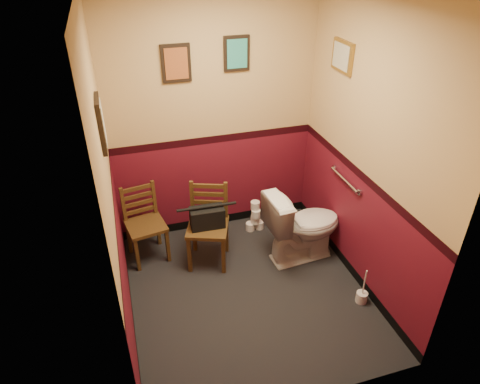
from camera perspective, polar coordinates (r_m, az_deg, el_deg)
name	(u,v)px	position (r m, az deg, el deg)	size (l,w,h in m)	color
floor	(247,292)	(4.30, 1.00, -13.14)	(2.20, 2.40, 0.00)	black
wall_back	(214,118)	(4.54, -3.55, 9.79)	(2.20, 2.70, 0.00)	#590F1E
wall_front	(312,264)	(2.58, 9.58, -9.48)	(2.20, 2.70, 0.00)	#590F1E
wall_left	(110,191)	(3.36, -16.95, 0.12)	(2.40, 2.70, 0.00)	#590F1E
wall_right	(368,153)	(3.94, 16.66, 4.97)	(2.40, 2.70, 0.00)	#590F1E
grab_bar	(345,180)	(4.29, 13.80, 1.60)	(0.05, 0.56, 0.06)	silver
framed_print_back_a	(176,63)	(4.27, -8.51, 16.61)	(0.28, 0.04, 0.36)	black
framed_print_back_b	(237,53)	(4.39, -0.44, 17.99)	(0.26, 0.04, 0.34)	black
framed_print_left	(101,124)	(3.23, -18.03, 8.66)	(0.04, 0.30, 0.38)	black
framed_print_right	(342,56)	(4.18, 13.49, 17.20)	(0.04, 0.34, 0.28)	olive
toilet	(303,226)	(4.51, 8.40, -4.47)	(0.45, 0.81, 0.80)	white
toilet_brush	(362,296)	(4.33, 15.92, -13.25)	(0.11, 0.11, 0.38)	silver
chair_left	(145,224)	(4.58, -12.58, -4.15)	(0.44, 0.44, 0.82)	#533719
chair_right	(208,225)	(4.42, -4.27, -4.44)	(0.52, 0.52, 0.87)	#533719
handbag	(207,217)	(4.31, -4.40, -3.37)	(0.35, 0.18, 0.25)	black
tp_stack	(255,218)	(5.00, 2.03, -3.48)	(0.22, 0.13, 0.38)	silver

